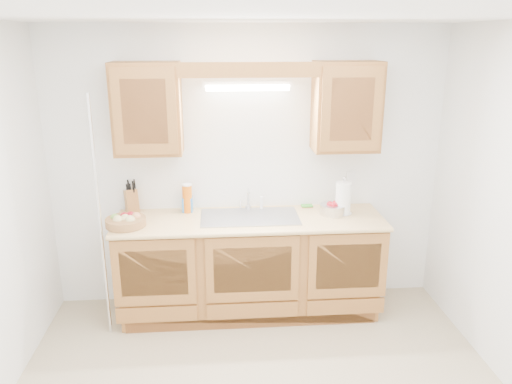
{
  "coord_description": "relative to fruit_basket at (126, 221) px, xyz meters",
  "views": [
    {
      "loc": [
        -0.26,
        -2.83,
        2.38
      ],
      "look_at": [
        0.03,
        0.85,
        1.24
      ],
      "focal_mm": 35.0,
      "sensor_mm": 36.0,
      "label": 1
    }
  ],
  "objects": [
    {
      "name": "base_cabinets",
      "position": [
        1.03,
        0.12,
        -0.51
      ],
      "size": [
        2.2,
        0.6,
        0.86
      ],
      "primitive_type": "cube",
      "color": "#9F662E",
      "rests_on": "ground"
    },
    {
      "name": "fruit_basket",
      "position": [
        0.0,
        0.0,
        0.0
      ],
      "size": [
        0.4,
        0.4,
        0.1
      ],
      "rotation": [
        0.0,
        0.0,
        -0.27
      ],
      "color": "#AC7745",
      "rests_on": "countertop"
    },
    {
      "name": "countertop",
      "position": [
        1.03,
        0.1,
        -0.07
      ],
      "size": [
        2.3,
        0.63,
        0.04
      ],
      "primitive_type": "cube",
      "color": "tan",
      "rests_on": "base_cabinets"
    },
    {
      "name": "wire_shelf_pole",
      "position": [
        -0.17,
        -0.15,
        0.05
      ],
      "size": [
        0.03,
        0.03,
        2.0
      ],
      "primitive_type": "cylinder",
      "color": "silver",
      "rests_on": "ground"
    },
    {
      "name": "knife_block",
      "position": [
        0.0,
        0.34,
        0.06
      ],
      "size": [
        0.16,
        0.2,
        0.3
      ],
      "rotation": [
        0.0,
        0.0,
        0.36
      ],
      "color": "#9F662E",
      "rests_on": "countertop"
    },
    {
      "name": "paper_towel",
      "position": [
        1.85,
        0.15,
        0.1
      ],
      "size": [
        0.16,
        0.16,
        0.34
      ],
      "rotation": [
        0.0,
        0.0,
        -0.24
      ],
      "color": "silver",
      "rests_on": "countertop"
    },
    {
      "name": "upper_cabinet_left",
      "position": [
        0.2,
        0.25,
        0.88
      ],
      "size": [
        0.55,
        0.33,
        0.75
      ],
      "primitive_type": "cube",
      "color": "#9F662E",
      "rests_on": "room"
    },
    {
      "name": "room",
      "position": [
        1.03,
        -1.08,
        0.3
      ],
      "size": [
        3.52,
        3.5,
        2.5
      ],
      "color": "tan",
      "rests_on": "ground"
    },
    {
      "name": "valance",
      "position": [
        1.03,
        0.11,
        1.19
      ],
      "size": [
        2.2,
        0.05,
        0.12
      ],
      "primitive_type": "cube",
      "color": "#9F662E",
      "rests_on": "room"
    },
    {
      "name": "outlet_plate",
      "position": [
        1.98,
        0.41,
        0.2
      ],
      "size": [
        0.08,
        0.01,
        0.12
      ],
      "primitive_type": "cube",
      "color": "white",
      "rests_on": "room"
    },
    {
      "name": "orange_canister",
      "position": [
        0.49,
        0.31,
        0.08
      ],
      "size": [
        0.09,
        0.09,
        0.26
      ],
      "rotation": [
        0.0,
        0.0,
        0.0
      ],
      "color": "orange",
      "rests_on": "countertop"
    },
    {
      "name": "apple_bowl",
      "position": [
        1.76,
        0.15,
        0.01
      ],
      "size": [
        0.29,
        0.29,
        0.12
      ],
      "rotation": [
        0.0,
        0.0,
        -0.32
      ],
      "color": "silver",
      "rests_on": "countertop"
    },
    {
      "name": "sink",
      "position": [
        1.03,
        0.13,
        -0.12
      ],
      "size": [
        0.84,
        0.46,
        0.36
      ],
      "color": "#9E9EA3",
      "rests_on": "countertop"
    },
    {
      "name": "soap_bottle",
      "position": [
        0.49,
        0.32,
        0.05
      ],
      "size": [
        0.09,
        0.1,
        0.2
      ],
      "primitive_type": "imported",
      "rotation": [
        0.0,
        0.0,
        -0.04
      ],
      "color": "blue",
      "rests_on": "countertop"
    },
    {
      "name": "upper_cabinet_right",
      "position": [
        1.86,
        0.25,
        0.88
      ],
      "size": [
        0.55,
        0.33,
        0.75
      ],
      "primitive_type": "cube",
      "color": "#9F662E",
      "rests_on": "room"
    },
    {
      "name": "sponge",
      "position": [
        1.57,
        0.36,
        -0.04
      ],
      "size": [
        0.1,
        0.07,
        0.02
      ],
      "rotation": [
        0.0,
        0.0,
        0.05
      ],
      "color": "#CC333F",
      "rests_on": "countertop"
    },
    {
      "name": "fluorescent_fixture",
      "position": [
        1.03,
        0.34,
        1.05
      ],
      "size": [
        0.76,
        0.08,
        0.08
      ],
      "color": "white",
      "rests_on": "room"
    }
  ]
}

